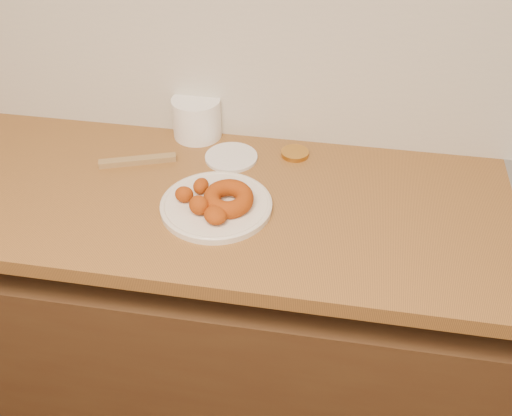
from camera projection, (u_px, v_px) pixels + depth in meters
name	position (u px, v px, depth m)	size (l,w,h in m)	color
base_cabinet	(297.00, 342.00, 1.76)	(3.60, 0.60, 0.77)	#47301A
butcher_block	(55.00, 184.00, 1.54)	(2.30, 0.62, 0.04)	#925D28
backsplash	(325.00, 37.00, 1.49)	(3.60, 0.02, 0.60)	beige
donut_plate	(216.00, 206.00, 1.43)	(0.27, 0.27, 0.02)	silver
ring_donut	(228.00, 198.00, 1.41)	(0.12, 0.12, 0.04)	#A13A0E
fried_dough_chunks	(202.00, 203.00, 1.39)	(0.15, 0.17, 0.05)	#A13A0E
plastic_tub	(197.00, 118.00, 1.66)	(0.13, 0.13, 0.11)	white
tub_lid	(231.00, 157.00, 1.60)	(0.14, 0.14, 0.01)	silver
brass_jar_lid	(295.00, 153.00, 1.61)	(0.07, 0.07, 0.01)	#B98332
wooden_utensil	(138.00, 161.00, 1.58)	(0.20, 0.02, 0.02)	olive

